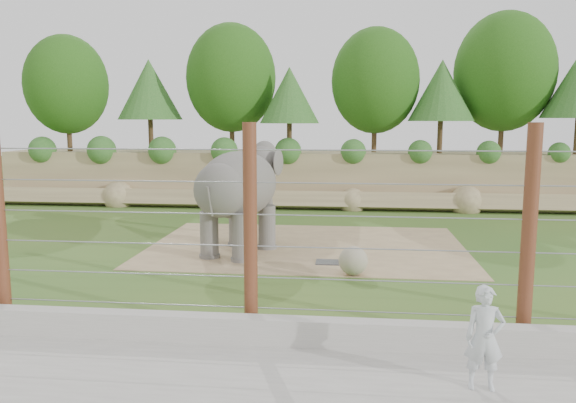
# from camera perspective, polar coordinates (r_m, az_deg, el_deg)

# --- Properties ---
(ground) EXTENTS (90.00, 90.00, 0.00)m
(ground) POSITION_cam_1_polar(r_m,az_deg,el_deg) (15.29, -0.82, -7.02)
(ground) COLOR #356426
(ground) RESTS_ON ground
(back_embankment) EXTENTS (30.00, 5.52, 8.77)m
(back_embankment) POSITION_cam_1_polar(r_m,az_deg,el_deg) (27.34, 3.69, 8.12)
(back_embankment) COLOR #877050
(back_embankment) RESTS_ON ground
(dirt_patch) EXTENTS (10.00, 7.00, 0.02)m
(dirt_patch) POSITION_cam_1_polar(r_m,az_deg,el_deg) (18.14, 1.92, -4.55)
(dirt_patch) COLOR #9C7E5C
(dirt_patch) RESTS_ON ground
(drain_grate) EXTENTS (1.00, 0.60, 0.03)m
(drain_grate) POSITION_cam_1_polar(r_m,az_deg,el_deg) (16.06, 4.64, -6.18)
(drain_grate) COLOR #262628
(drain_grate) RESTS_ON dirt_patch
(elephant) EXTENTS (2.83, 4.37, 3.27)m
(elephant) POSITION_cam_1_polar(r_m,az_deg,el_deg) (16.97, -5.03, 0.12)
(elephant) COLOR #5A5650
(elephant) RESTS_ON ground
(stone_ball) EXTENTS (0.76, 0.76, 0.76)m
(stone_ball) POSITION_cam_1_polar(r_m,az_deg,el_deg) (14.79, 6.64, -6.00)
(stone_ball) COLOR gray
(stone_ball) RESTS_ON dirt_patch
(retaining_wall) EXTENTS (26.00, 0.35, 0.50)m
(retaining_wall) POSITION_cam_1_polar(r_m,az_deg,el_deg) (10.51, -4.24, -12.86)
(retaining_wall) COLOR #A4A099
(retaining_wall) RESTS_ON ground
(walkway) EXTENTS (26.00, 4.00, 0.01)m
(walkway) POSITION_cam_1_polar(r_m,az_deg,el_deg) (8.83, -6.70, -18.98)
(walkway) COLOR #A4A099
(walkway) RESTS_ON ground
(barrier_fence) EXTENTS (20.26, 0.26, 4.00)m
(barrier_fence) POSITION_cam_1_polar(r_m,az_deg,el_deg) (10.50, -3.84, -2.93)
(barrier_fence) COLOR #5D2E1D
(barrier_fence) RESTS_ON ground
(zookeeper) EXTENTS (0.59, 0.40, 1.60)m
(zookeeper) POSITION_cam_1_polar(r_m,az_deg,el_deg) (9.13, 19.33, -12.94)
(zookeeper) COLOR silver
(zookeeper) RESTS_ON walkway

